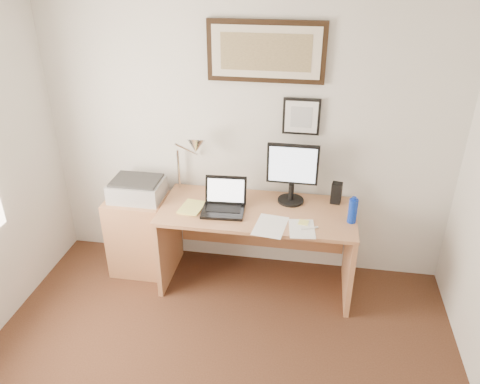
% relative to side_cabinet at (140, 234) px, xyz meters
% --- Properties ---
extents(ceiling, '(4.00, 4.00, 0.00)m').
position_rel_side_cabinet_xyz_m(ceiling, '(0.92, -1.68, 2.13)').
color(ceiling, silver).
rests_on(ceiling, ground).
extents(wall_back, '(3.50, 0.02, 2.50)m').
position_rel_side_cabinet_xyz_m(wall_back, '(0.92, 0.32, 0.89)').
color(wall_back, silver).
rests_on(wall_back, ground).
extents(side_cabinet, '(0.50, 0.40, 0.73)m').
position_rel_side_cabinet_xyz_m(side_cabinet, '(0.00, 0.00, 0.00)').
color(side_cabinet, '#AA6F47').
rests_on(side_cabinet, floor).
extents(water_bottle, '(0.07, 0.07, 0.20)m').
position_rel_side_cabinet_xyz_m(water_bottle, '(1.82, -0.12, 0.48)').
color(water_bottle, '#0D2DAA').
rests_on(water_bottle, desk).
extents(bottle_cap, '(0.04, 0.04, 0.02)m').
position_rel_side_cabinet_xyz_m(bottle_cap, '(1.82, -0.12, 0.59)').
color(bottle_cap, '#0D2DAA').
rests_on(bottle_cap, water_bottle).
extents(speaker, '(0.09, 0.09, 0.19)m').
position_rel_side_cabinet_xyz_m(speaker, '(1.70, 0.18, 0.48)').
color(speaker, black).
rests_on(speaker, desk).
extents(paper_sheet_a, '(0.27, 0.36, 0.00)m').
position_rel_side_cabinet_xyz_m(paper_sheet_a, '(1.20, -0.28, 0.39)').
color(paper_sheet_a, white).
rests_on(paper_sheet_a, desk).
extents(paper_sheet_b, '(0.22, 0.30, 0.00)m').
position_rel_side_cabinet_xyz_m(paper_sheet_b, '(1.44, -0.29, 0.39)').
color(paper_sheet_b, white).
rests_on(paper_sheet_b, desk).
extents(sticky_pad, '(0.08, 0.08, 0.01)m').
position_rel_side_cabinet_xyz_m(sticky_pad, '(1.45, -0.20, 0.39)').
color(sticky_pad, '#FFFB78').
rests_on(sticky_pad, desk).
extents(marker_pen, '(0.14, 0.06, 0.02)m').
position_rel_side_cabinet_xyz_m(marker_pen, '(1.50, -0.28, 0.39)').
color(marker_pen, white).
rests_on(marker_pen, desk).
extents(book, '(0.21, 0.26, 0.02)m').
position_rel_side_cabinet_xyz_m(book, '(0.45, -0.11, 0.39)').
color(book, '#EDE76F').
rests_on(book, desk).
extents(desk, '(1.60, 0.70, 0.75)m').
position_rel_side_cabinet_xyz_m(desk, '(1.07, 0.04, 0.15)').
color(desk, '#AA6F47').
rests_on(desk, floor).
extents(laptop, '(0.35, 0.31, 0.26)m').
position_rel_side_cabinet_xyz_m(laptop, '(0.80, -0.10, 0.44)').
color(laptop, black).
rests_on(laptop, desk).
extents(lcd_monitor, '(0.42, 0.22, 0.52)m').
position_rel_side_cabinet_xyz_m(lcd_monitor, '(1.33, 0.13, 0.68)').
color(lcd_monitor, black).
rests_on(lcd_monitor, desk).
extents(printer, '(0.44, 0.34, 0.18)m').
position_rel_side_cabinet_xyz_m(printer, '(0.02, 0.02, 0.45)').
color(printer, '#A1A2A4').
rests_on(printer, side_cabinet).
extents(desk_lamp, '(0.29, 0.27, 0.53)m').
position_rel_side_cabinet_xyz_m(desk_lamp, '(0.51, 0.13, 0.82)').
color(desk_lamp, silver).
rests_on(desk_lamp, desk).
extents(picture_large, '(0.92, 0.04, 0.47)m').
position_rel_side_cabinet_xyz_m(picture_large, '(1.07, 0.29, 1.59)').
color(picture_large, black).
rests_on(picture_large, wall_back).
extents(picture_small, '(0.30, 0.03, 0.30)m').
position_rel_side_cabinet_xyz_m(picture_small, '(1.37, 0.29, 1.09)').
color(picture_small, black).
rests_on(picture_small, wall_back).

